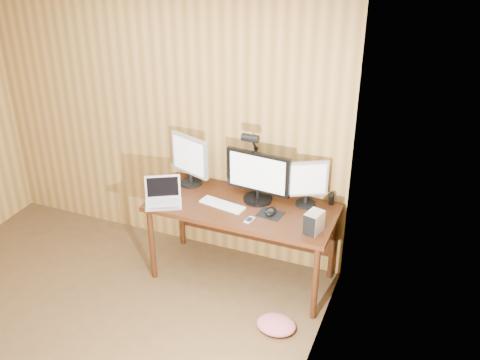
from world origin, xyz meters
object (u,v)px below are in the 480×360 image
Objects in this scene: monitor_right at (307,182)px; laptop at (163,196)px; desk at (245,214)px; phone at (249,220)px; speaker at (331,199)px; monitor_left at (190,159)px; keyboard at (222,205)px; desk_lamp at (253,153)px; monitor_center at (258,176)px; mouse at (271,212)px; hard_drive at (314,222)px.

monitor_right reaches higher than laptop.
phone is (0.14, -0.27, 0.13)m from desk.
monitor_left is at bearing -174.89° from speaker.
keyboard is 0.93m from speaker.
keyboard is 3.85× the size of speaker.
desk is at bearing -161.57° from speaker.
phone is at bearing -65.44° from desk_lamp.
keyboard is at bearing -136.84° from monitor_center.
desk_lamp reaches higher than monitor_left.
monitor_center is 0.33m from mouse.
mouse is 1.09× the size of phone.
monitor_left is 2.59× the size of hard_drive.
mouse is 0.55m from speaker.
laptop is 0.51m from keyboard.
monitor_right is 2.25× the size of hard_drive.
phone is at bearing -162.41° from hard_drive.
desk_lamp is (0.16, 0.29, 0.38)m from keyboard.
monitor_left is at bearing 159.01° from keyboard.
speaker is at bearing 52.47° from phone.
desk_lamp is at bearing 23.29° from monitor_left.
laptop reaches higher than phone.
desk_lamp is (-0.26, 0.27, 0.36)m from mouse.
monitor_right is 0.58m from phone.
monitor_center is 1.42× the size of monitor_right.
speaker is (0.20, 0.09, -0.16)m from monitor_right.
laptop is at bearing -151.40° from monitor_center.
desk_lamp is (-0.14, 0.43, 0.38)m from phone.
monitor_left is 1.13× the size of keyboard.
monitor_center is 1.40× the size of keyboard.
laptop is 3.10× the size of mouse.
hard_drive reaches higher than desk.
monitor_left is 1.07m from monitor_right.
phone is 0.75m from speaker.
mouse is 0.19× the size of desk_lamp.
monitor_right is 3.78× the size of speaker.
monitor_center is 4.72× the size of mouse.
desk is 8.89× the size of hard_drive.
hard_drive is (0.40, -0.13, 0.06)m from mouse.
speaker is at bearing 33.30° from keyboard.
monitor_left is 1.29m from speaker.
monitor_left is 3.82× the size of mouse.
phone is at bearing -29.45° from laptop.
mouse is 0.42m from hard_drive.
monitor_center reaches higher than phone.
monitor_center reaches higher than desk.
desk_lamp reaches higher than speaker.
phone is at bearing -15.19° from keyboard.
mouse reaches higher than desk.
monitor_right is 0.52m from desk_lamp.
keyboard is (-0.25, -0.19, -0.22)m from monitor_center.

